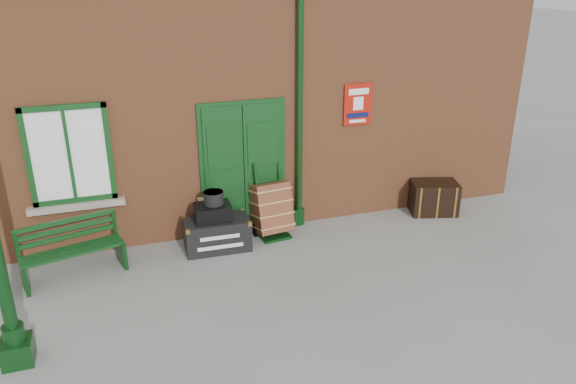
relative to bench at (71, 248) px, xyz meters
name	(u,v)px	position (x,y,z in m)	size (l,w,h in m)	color
ground	(289,270)	(3.03, -0.86, -0.44)	(80.00, 80.00, 0.00)	gray
station_building	(231,81)	(3.02, 2.64, 1.72)	(10.30, 4.30, 4.36)	brown
bench	(71,248)	(0.00, 0.00, 0.00)	(1.48, 0.77, 0.88)	#0F3915
houdini_trunk	(217,234)	(2.16, 0.16, -0.19)	(1.02, 0.56, 0.51)	black
strongbox	(213,212)	(2.11, 0.16, 0.20)	(0.56, 0.41, 0.26)	black
hatbox	(214,198)	(2.14, 0.19, 0.43)	(0.31, 0.31, 0.20)	black
suitcase_back	(213,221)	(2.14, 0.39, -0.07)	(0.21, 0.52, 0.72)	#9D8A67
suitcase_front	(224,222)	(2.32, 0.39, -0.12)	(0.19, 0.47, 0.62)	#9D8A67
porter_trolley	(271,208)	(3.12, 0.37, 0.03)	(0.67, 0.71, 1.23)	black
dark_trunk	(434,197)	(6.18, 0.29, -0.15)	(0.81, 0.53, 0.59)	black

